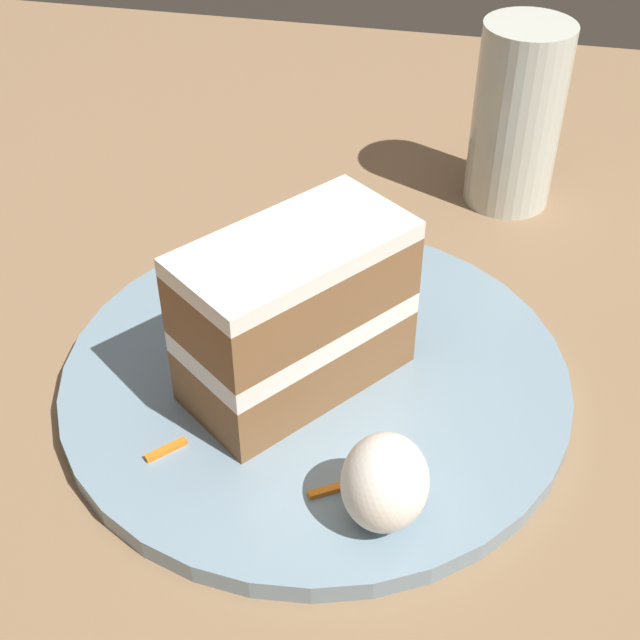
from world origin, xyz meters
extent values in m
plane|color=black|center=(0.00, 0.00, 0.00)|extent=(6.00, 6.00, 0.00)
cube|color=#846647|center=(0.00, 0.00, 0.01)|extent=(1.09, 1.14, 0.03)
cylinder|color=gray|center=(0.00, 0.00, 0.03)|extent=(0.30, 0.30, 0.01)
cube|color=brown|center=(-0.01, 0.01, 0.06)|extent=(0.14, 0.13, 0.04)
cube|color=white|center=(-0.01, 0.01, 0.08)|extent=(0.14, 0.13, 0.01)
cube|color=brown|center=(-0.01, 0.01, 0.11)|extent=(0.14, 0.13, 0.04)
cube|color=white|center=(-0.01, 0.01, 0.13)|extent=(0.14, 0.13, 0.01)
ellipsoid|color=white|center=(-0.10, -0.05, 0.06)|extent=(0.05, 0.04, 0.05)
cylinder|color=orange|center=(0.11, 0.04, 0.04)|extent=(0.05, 0.05, 0.01)
cube|color=orange|center=(-0.08, 0.06, 0.04)|extent=(0.02, 0.02, 0.00)
cube|color=orange|center=(0.07, -0.01, 0.04)|extent=(0.02, 0.01, 0.00)
cube|color=orange|center=(-0.09, -0.03, 0.04)|extent=(0.02, 0.02, 0.00)
cube|color=orange|center=(0.09, -0.04, 0.04)|extent=(0.01, 0.01, 0.00)
cube|color=orange|center=(0.05, 0.08, 0.04)|extent=(0.01, 0.02, 0.00)
cylinder|color=beige|center=(0.23, -0.10, 0.09)|extent=(0.06, 0.06, 0.14)
cylinder|color=silver|center=(0.23, -0.10, 0.05)|extent=(0.06, 0.06, 0.05)
camera|label=1|loc=(-0.37, -0.08, 0.39)|focal=50.00mm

